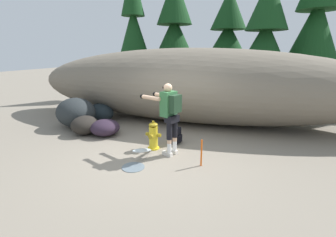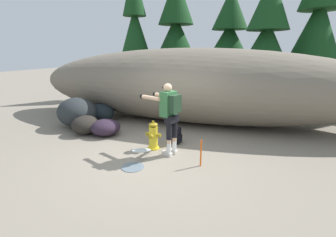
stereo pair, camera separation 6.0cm
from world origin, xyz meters
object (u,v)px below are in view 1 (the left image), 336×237
Objects in this scene: boulder_large at (100,113)px; boulder_mid at (76,113)px; spare_backpack at (175,136)px; boulder_small at (105,128)px; survey_stake at (201,153)px; utility_worker at (169,111)px; boulder_outlier at (85,125)px; fire_hydrant at (153,136)px.

boulder_mid is at bearing -117.59° from boulder_large.
spare_backpack is 3.34m from boulder_large.
survey_stake reaches higher than boulder_small.
boulder_large is at bearing -9.06° from utility_worker.
boulder_small is at bearing 9.74° from boulder_outlier.
fire_hydrant is at bearing -31.23° from boulder_large.
fire_hydrant is 2.41m from boulder_outlier.
fire_hydrant is 1.23× the size of survey_stake.
survey_stake is at bearing -17.89° from boulder_mid.
boulder_outlier reaches higher than boulder_small.
survey_stake is (1.35, -0.54, -0.04)m from fire_hydrant.
fire_hydrant is at bearing -15.33° from boulder_small.
boulder_mid reaches higher than boulder_small.
utility_worker is 2.48m from boulder_small.
boulder_small is (0.99, -1.18, -0.09)m from boulder_large.
fire_hydrant is 1.82m from boulder_small.
boulder_large reaches higher than spare_backpack.
fire_hydrant is 0.91m from utility_worker.
boulder_mid is (-0.39, -0.75, 0.15)m from boulder_large.
boulder_outlier is (0.75, -0.53, -0.20)m from boulder_mid.
survey_stake is at bearing 177.89° from utility_worker.
boulder_small is 1.03× the size of boulder_outlier.
utility_worker is 3.02m from boulder_outlier.
boulder_large is at bearing 151.70° from survey_stake.
boulder_mid is 0.94m from boulder_outlier.
boulder_small is (-1.75, 0.48, -0.10)m from fire_hydrant.
spare_backpack is 2.79m from boulder_outlier.
boulder_mid is 4.72m from survey_stake.
fire_hydrant is 0.88× the size of boulder_outlier.
boulder_large reaches higher than boulder_small.
survey_stake is (3.73, -0.92, 0.02)m from boulder_outlier.
boulder_large is at bearing 105.58° from boulder_outlier.
boulder_outlier is at bearing -35.29° from boulder_mid.
utility_worker is 1.74× the size of boulder_large.
utility_worker reaches higher than boulder_large.
survey_stake is at bearing -34.43° from spare_backpack.
survey_stake reaches higher than spare_backpack.
boulder_large is 1.34m from boulder_outlier.
boulder_large is 0.87m from boulder_mid.
boulder_mid is 2.25× the size of survey_stake.
boulder_outlier is 1.40× the size of survey_stake.
utility_worker is (0.48, -0.18, 0.75)m from fire_hydrant.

